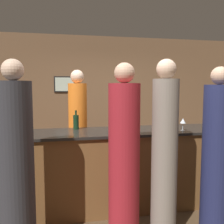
{
  "coord_description": "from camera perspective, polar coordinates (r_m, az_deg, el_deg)",
  "views": [
    {
      "loc": [
        -0.99,
        -3.32,
        1.68
      ],
      "look_at": [
        -0.29,
        0.1,
        1.34
      ],
      "focal_mm": 40.0,
      "sensor_mm": 36.0,
      "label": 1
    }
  ],
  "objects": [
    {
      "name": "guest_4",
      "position": [
        2.66,
        -21.02,
        -11.56
      ],
      "size": [
        0.34,
        0.34,
        1.95
      ],
      "color": "#2D2D33",
      "rests_on": "ground_plane"
    },
    {
      "name": "wine_bottle_1",
      "position": [
        4.1,
        24.14,
        -1.74
      ],
      "size": [
        0.07,
        0.07,
        0.27
      ],
      "color": "black",
      "rests_on": "bar_counter"
    },
    {
      "name": "back_wall",
      "position": [
        5.62,
        -1.5,
        2.76
      ],
      "size": [
        8.0,
        0.08,
        2.8
      ],
      "color": "brown",
      "rests_on": "ground_plane"
    },
    {
      "name": "wine_glass_0",
      "position": [
        4.02,
        21.75,
        -1.5
      ],
      "size": [
        0.07,
        0.07,
        0.16
      ],
      "color": "silver",
      "rests_on": "bar_counter"
    },
    {
      "name": "ground_plane",
      "position": [
        3.85,
        4.76,
        -20.28
      ],
      "size": [
        14.0,
        14.0,
        0.0
      ],
      "primitive_type": "plane",
      "color": "#4C3823"
    },
    {
      "name": "guest_2",
      "position": [
        3.15,
        22.81,
        -9.26
      ],
      "size": [
        0.33,
        0.33,
        1.92
      ],
      "color": "#1E234C",
      "rests_on": "ground_plane"
    },
    {
      "name": "bar_counter",
      "position": [
        3.65,
        4.83,
        -12.55
      ],
      "size": [
        3.29,
        0.75,
        1.09
      ],
      "color": "brown",
      "rests_on": "ground_plane"
    },
    {
      "name": "wine_bottle_0",
      "position": [
        3.59,
        -8.23,
        -2.23
      ],
      "size": [
        0.08,
        0.08,
        0.27
      ],
      "color": "black",
      "rests_on": "bar_counter"
    },
    {
      "name": "bartender",
      "position": [
        4.28,
        -7.78,
        -4.47
      ],
      "size": [
        0.31,
        0.31,
        1.97
      ],
      "rotation": [
        0.0,
        0.0,
        3.14
      ],
      "color": "orange",
      "rests_on": "ground_plane"
    },
    {
      "name": "guest_3",
      "position": [
        2.85,
        11.91,
        -9.42
      ],
      "size": [
        0.29,
        0.29,
        1.99
      ],
      "color": "gray",
      "rests_on": "ground_plane"
    },
    {
      "name": "guest_0",
      "position": [
        2.76,
        2.77,
        -10.63
      ],
      "size": [
        0.34,
        0.34,
        1.94
      ],
      "color": "maroon",
      "rests_on": "ground_plane"
    },
    {
      "name": "wine_glass_2",
      "position": [
        3.57,
        15.91,
        -2.04
      ],
      "size": [
        0.08,
        0.08,
        0.17
      ],
      "color": "silver",
      "rests_on": "bar_counter"
    },
    {
      "name": "wine_glass_1",
      "position": [
        3.26,
        0.93,
        -2.8
      ],
      "size": [
        0.08,
        0.08,
        0.15
      ],
      "color": "silver",
      "rests_on": "bar_counter"
    }
  ]
}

